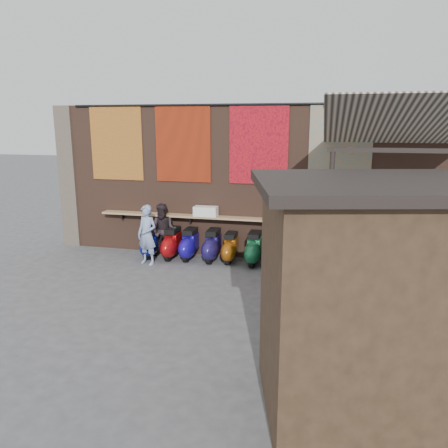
# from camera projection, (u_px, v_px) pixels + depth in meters

# --- Properties ---
(ground) EXTENTS (70.00, 70.00, 0.00)m
(ground) POSITION_uv_depth(u_px,v_px,m) (224.00, 291.00, 9.38)
(ground) COLOR #474749
(ground) RESTS_ON ground
(brick_wall) EXTENTS (10.00, 0.40, 4.00)m
(brick_wall) POSITION_uv_depth(u_px,v_px,m) (248.00, 183.00, 11.48)
(brick_wall) COLOR brown
(brick_wall) RESTS_ON ground
(pier_left) EXTENTS (0.50, 0.50, 4.00)m
(pier_left) POSITION_uv_depth(u_px,v_px,m) (71.00, 177.00, 12.65)
(pier_left) COLOR #4C4238
(pier_left) RESTS_ON ground
(eating_counter) EXTENTS (8.00, 0.32, 0.05)m
(eating_counter) POSITION_uv_depth(u_px,v_px,m) (245.00, 219.00, 11.34)
(eating_counter) COLOR #9E7A51
(eating_counter) RESTS_ON brick_wall
(shelf_box) EXTENTS (0.62, 0.30, 0.26)m
(shelf_box) POSITION_uv_depth(u_px,v_px,m) (206.00, 211.00, 11.51)
(shelf_box) COLOR white
(shelf_box) RESTS_ON eating_counter
(tapestry_redgold) EXTENTS (1.50, 0.02, 2.00)m
(tapestry_redgold) POSITION_uv_depth(u_px,v_px,m) (116.00, 143.00, 11.85)
(tapestry_redgold) COLOR maroon
(tapestry_redgold) RESTS_ON brick_wall
(tapestry_sun) EXTENTS (1.50, 0.02, 2.00)m
(tapestry_sun) POSITION_uv_depth(u_px,v_px,m) (183.00, 144.00, 11.43)
(tapestry_sun) COLOR red
(tapestry_sun) RESTS_ON brick_wall
(tapestry_orange) EXTENTS (1.50, 0.02, 2.00)m
(tapestry_orange) POSITION_uv_depth(u_px,v_px,m) (258.00, 145.00, 10.98)
(tapestry_orange) COLOR red
(tapestry_orange) RESTS_ON brick_wall
(tapestry_multi) EXTENTS (1.50, 0.02, 2.00)m
(tapestry_multi) POSITION_uv_depth(u_px,v_px,m) (340.00, 146.00, 10.53)
(tapestry_multi) COLOR teal
(tapestry_multi) RESTS_ON brick_wall
(hang_rail) EXTENTS (9.50, 0.06, 0.06)m
(hang_rail) POSITION_uv_depth(u_px,v_px,m) (247.00, 104.00, 10.82)
(hang_rail) COLOR black
(hang_rail) RESTS_ON brick_wall
(scooter_stool_0) EXTENTS (0.38, 0.85, 0.80)m
(scooter_stool_0) POSITION_uv_depth(u_px,v_px,m) (152.00, 242.00, 11.73)
(scooter_stool_0) COLOR navy
(scooter_stool_0) RESTS_ON ground
(scooter_stool_1) EXTENTS (0.39, 0.86, 0.82)m
(scooter_stool_1) POSITION_uv_depth(u_px,v_px,m) (172.00, 243.00, 11.59)
(scooter_stool_1) COLOR #9B0B0D
(scooter_stool_1) RESTS_ON ground
(scooter_stool_2) EXTENTS (0.38, 0.85, 0.81)m
(scooter_stool_2) POSITION_uv_depth(u_px,v_px,m) (189.00, 244.00, 11.52)
(scooter_stool_2) COLOR #190D98
(scooter_stool_2) RESTS_ON ground
(scooter_stool_3) EXTENTS (0.39, 0.87, 0.82)m
(scooter_stool_3) POSITION_uv_depth(u_px,v_px,m) (212.00, 246.00, 11.37)
(scooter_stool_3) COLOR #1C144E
(scooter_stool_3) RESTS_ON ground
(scooter_stool_4) EXTENTS (0.36, 0.80, 0.76)m
(scooter_stool_4) POSITION_uv_depth(u_px,v_px,m) (230.00, 248.00, 11.28)
(scooter_stool_4) COLOR #7F400B
(scooter_stool_4) RESTS_ON ground
(scooter_stool_5) EXTENTS (0.39, 0.87, 0.83)m
(scooter_stool_5) POSITION_uv_depth(u_px,v_px,m) (254.00, 249.00, 11.09)
(scooter_stool_5) COLOR #186039
(scooter_stool_5) RESTS_ON ground
(scooter_stool_6) EXTENTS (0.40, 0.89, 0.85)m
(scooter_stool_6) POSITION_uv_depth(u_px,v_px,m) (276.00, 250.00, 10.97)
(scooter_stool_6) COLOR black
(scooter_stool_6) RESTS_ON ground
(scooter_stool_7) EXTENTS (0.32, 0.72, 0.69)m
(scooter_stool_7) POSITION_uv_depth(u_px,v_px,m) (296.00, 254.00, 10.90)
(scooter_stool_7) COLOR navy
(scooter_stool_7) RESTS_ON ground
(diner_left) EXTENTS (0.64, 0.52, 1.53)m
(diner_left) POSITION_uv_depth(u_px,v_px,m) (147.00, 235.00, 11.05)
(diner_left) COLOR #8396BE
(diner_left) RESTS_ON ground
(diner_right) EXTENTS (0.72, 0.56, 1.47)m
(diner_right) POSITION_uv_depth(u_px,v_px,m) (164.00, 231.00, 11.58)
(diner_right) COLOR #292023
(diner_right) RESTS_ON ground
(shopper_navy) EXTENTS (1.11, 0.90, 1.77)m
(shopper_navy) POSITION_uv_depth(u_px,v_px,m) (381.00, 262.00, 8.51)
(shopper_navy) COLOR black
(shopper_navy) RESTS_ON ground
(shopper_grey) EXTENTS (1.21, 0.73, 1.83)m
(shopper_grey) POSITION_uv_depth(u_px,v_px,m) (431.00, 265.00, 8.25)
(shopper_grey) COLOR #59585D
(shopper_grey) RESTS_ON ground
(shopper_tan) EXTENTS (0.84, 0.84, 1.48)m
(shopper_tan) POSITION_uv_depth(u_px,v_px,m) (323.00, 252.00, 9.70)
(shopper_tan) COLOR #9A8D62
(shopper_tan) RESTS_ON ground
(market_stall) EXTENTS (2.97, 2.50, 2.80)m
(market_stall) POSITION_uv_depth(u_px,v_px,m) (376.00, 306.00, 5.21)
(market_stall) COLOR black
(market_stall) RESTS_ON ground
(stall_roof) EXTENTS (3.35, 2.86, 0.12)m
(stall_roof) POSITION_uv_depth(u_px,v_px,m) (387.00, 185.00, 4.88)
(stall_roof) COLOR black
(stall_roof) RESTS_ON market_stall
(stall_sign) EXTENTS (1.17, 0.33, 0.50)m
(stall_sign) POSITION_uv_depth(u_px,v_px,m) (355.00, 234.00, 6.04)
(stall_sign) COLOR gold
(stall_sign) RESTS_ON market_stall
(stall_shelf) EXTENTS (2.10, 0.61, 0.06)m
(stall_shelf) POSITION_uv_depth(u_px,v_px,m) (350.00, 302.00, 6.27)
(stall_shelf) COLOR #473321
(stall_shelf) RESTS_ON market_stall
(awning_canvas) EXTENTS (3.20, 3.28, 0.97)m
(awning_canvas) POSITION_uv_depth(u_px,v_px,m) (406.00, 122.00, 8.64)
(awning_canvas) COLOR beige
(awning_canvas) RESTS_ON brick_wall
(awning_ledger) EXTENTS (3.30, 0.08, 0.12)m
(awning_ledger) POSITION_uv_depth(u_px,v_px,m) (397.00, 104.00, 10.06)
(awning_ledger) COLOR #33261C
(awning_ledger) RESTS_ON brick_wall
(awning_header) EXTENTS (3.00, 0.08, 0.08)m
(awning_header) POSITION_uv_depth(u_px,v_px,m) (419.00, 151.00, 7.33)
(awning_header) COLOR black
(awning_header) RESTS_ON awning_post_left
(awning_post_left) EXTENTS (0.09, 0.09, 3.10)m
(awning_post_left) POSITION_uv_depth(u_px,v_px,m) (328.00, 234.00, 7.99)
(awning_post_left) COLOR black
(awning_post_left) RESTS_ON ground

